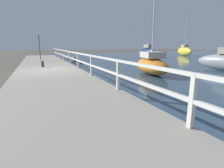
{
  "coord_description": "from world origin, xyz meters",
  "views": [
    {
      "loc": [
        -0.72,
        -11.98,
        1.83
      ],
      "look_at": [
        3.61,
        -1.98,
        -0.6
      ],
      "focal_mm": 28.0,
      "sensor_mm": 36.0,
      "label": 1
    }
  ],
  "objects_px": {
    "mooring_bollard": "(43,64)",
    "sailboat_navy": "(148,52)",
    "sailboat_yellow": "(184,51)",
    "dock_lamp": "(39,41)",
    "sailboat_orange": "(152,64)"
  },
  "relations": [
    {
      "from": "dock_lamp",
      "to": "sailboat_orange",
      "type": "distance_m",
      "value": 13.22
    },
    {
      "from": "sailboat_navy",
      "to": "sailboat_orange",
      "type": "relative_size",
      "value": 0.93
    },
    {
      "from": "sailboat_orange",
      "to": "dock_lamp",
      "type": "bearing_deg",
      "value": 134.18
    },
    {
      "from": "mooring_bollard",
      "to": "sailboat_orange",
      "type": "xyz_separation_m",
      "value": [
        6.42,
        -4.36,
        0.12
      ]
    },
    {
      "from": "sailboat_navy",
      "to": "sailboat_orange",
      "type": "xyz_separation_m",
      "value": [
        -9.19,
        -13.77,
        -0.2
      ]
    },
    {
      "from": "mooring_bollard",
      "to": "sailboat_yellow",
      "type": "xyz_separation_m",
      "value": [
        24.38,
        10.62,
        0.33
      ]
    },
    {
      "from": "mooring_bollard",
      "to": "sailboat_orange",
      "type": "bearing_deg",
      "value": -34.16
    },
    {
      "from": "mooring_bollard",
      "to": "sailboat_navy",
      "type": "height_order",
      "value": "sailboat_navy"
    },
    {
      "from": "sailboat_navy",
      "to": "sailboat_orange",
      "type": "bearing_deg",
      "value": -115.81
    },
    {
      "from": "mooring_bollard",
      "to": "sailboat_navy",
      "type": "distance_m",
      "value": 18.24
    },
    {
      "from": "mooring_bollard",
      "to": "sailboat_orange",
      "type": "distance_m",
      "value": 7.76
    },
    {
      "from": "mooring_bollard",
      "to": "dock_lamp",
      "type": "distance_m",
      "value": 7.33
    },
    {
      "from": "dock_lamp",
      "to": "sailboat_navy",
      "type": "height_order",
      "value": "sailboat_navy"
    },
    {
      "from": "dock_lamp",
      "to": "sailboat_navy",
      "type": "xyz_separation_m",
      "value": [
        15.56,
        2.31,
        -1.47
      ]
    },
    {
      "from": "mooring_bollard",
      "to": "sailboat_yellow",
      "type": "bearing_deg",
      "value": 23.55
    }
  ]
}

